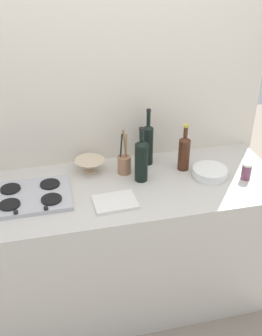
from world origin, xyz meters
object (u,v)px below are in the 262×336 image
at_px(stovetop_hob, 31,196).
at_px(mixing_bowl, 90,165).
at_px(wine_bottle_leftmost, 184,152).
at_px(plate_stack, 210,172).
at_px(cutting_board, 115,202).
at_px(wine_bottle_mid_left, 141,159).
at_px(wine_bottle_mid_right, 148,143).
at_px(condiment_jar_front, 246,171).
at_px(utensil_crock, 124,163).

bearing_deg(stovetop_hob, mixing_bowl, 30.06).
xyz_separation_m(stovetop_hob, wine_bottle_leftmost, (0.94, 0.12, 0.11)).
height_order(plate_stack, mixing_bowl, mixing_bowl).
relative_size(stovetop_hob, cutting_board, 1.88).
xyz_separation_m(stovetop_hob, wine_bottle_mid_left, (0.65, 0.05, 0.13)).
xyz_separation_m(wine_bottle_mid_right, cutting_board, (-0.29, -0.39, -0.14)).
bearing_deg(condiment_jar_front, plate_stack, 158.89).
xyz_separation_m(wine_bottle_mid_right, mixing_bowl, (-0.37, -0.02, -0.10)).
xyz_separation_m(wine_bottle_leftmost, condiment_jar_front, (0.33, -0.20, -0.07)).
height_order(stovetop_hob, mixing_bowl, mixing_bowl).
bearing_deg(wine_bottle_mid_right, wine_bottle_mid_left, -115.95).
height_order(stovetop_hob, plate_stack, plate_stack).
bearing_deg(condiment_jar_front, stovetop_hob, 176.36).
distance_m(stovetop_hob, mixing_bowl, 0.42).
relative_size(wine_bottle_mid_left, cutting_board, 1.46).
bearing_deg(stovetop_hob, condiment_jar_front, -3.64).
bearing_deg(plate_stack, mixing_bowl, 163.02).
bearing_deg(wine_bottle_leftmost, wine_bottle_mid_left, -167.33).
relative_size(wine_bottle_leftmost, mixing_bowl, 1.67).
distance_m(wine_bottle_mid_right, condiment_jar_front, 0.62).
bearing_deg(stovetop_hob, cutting_board, -18.99).
distance_m(plate_stack, wine_bottle_leftmost, 0.20).
bearing_deg(mixing_bowl, cutting_board, -76.90).
height_order(mixing_bowl, condiment_jar_front, condiment_jar_front).
xyz_separation_m(stovetop_hob, cutting_board, (0.45, -0.15, -0.01)).
bearing_deg(stovetop_hob, wine_bottle_leftmost, 7.03).
height_order(wine_bottle_mid_left, condiment_jar_front, wine_bottle_mid_left).
xyz_separation_m(stovetop_hob, plate_stack, (1.07, -0.00, 0.01)).
xyz_separation_m(plate_stack, mixing_bowl, (-0.70, 0.21, 0.02)).
xyz_separation_m(wine_bottle_leftmost, cutting_board, (-0.49, -0.27, -0.11)).
bearing_deg(stovetop_hob, wine_bottle_mid_left, 4.47).
bearing_deg(stovetop_hob, wine_bottle_mid_right, 17.59).
bearing_deg(cutting_board, wine_bottle_leftmost, 28.98).
height_order(wine_bottle_mid_left, utensil_crock, wine_bottle_mid_left).
distance_m(utensil_crock, condiment_jar_front, 0.74).
xyz_separation_m(stovetop_hob, condiment_jar_front, (1.27, -0.08, 0.04)).
xyz_separation_m(wine_bottle_mid_left, cutting_board, (-0.20, -0.21, -0.13)).
distance_m(stovetop_hob, wine_bottle_leftmost, 0.95).
relative_size(wine_bottle_mid_left, utensil_crock, 1.17).
distance_m(wine_bottle_leftmost, mixing_bowl, 0.59).
distance_m(mixing_bowl, utensil_crock, 0.21).
bearing_deg(cutting_board, utensil_crock, 68.91).
distance_m(wine_bottle_leftmost, wine_bottle_mid_right, 0.23).
distance_m(wine_bottle_mid_right, utensil_crock, 0.20).
bearing_deg(condiment_jar_front, cutting_board, -174.82).
relative_size(utensil_crock, cutting_board, 1.25).
bearing_deg(wine_bottle_leftmost, utensil_crock, 174.30).
distance_m(wine_bottle_mid_left, wine_bottle_mid_right, 0.20).
distance_m(wine_bottle_mid_right, cutting_board, 0.50).
xyz_separation_m(wine_bottle_mid_right, utensil_crock, (-0.17, -0.08, -0.07)).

